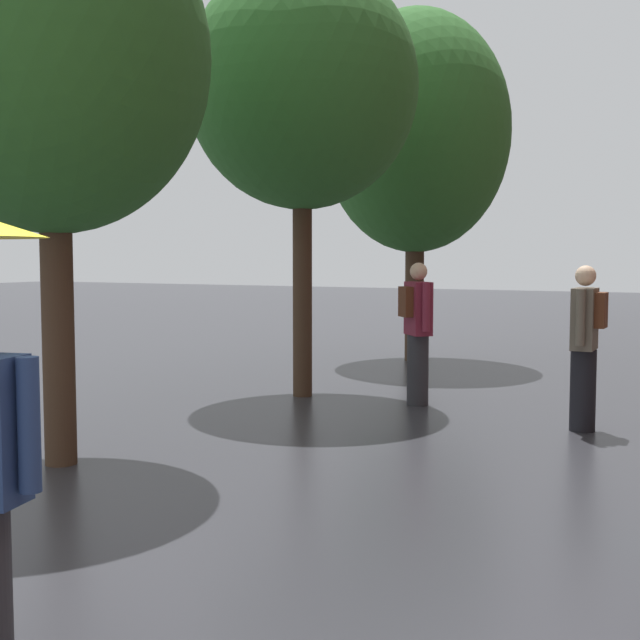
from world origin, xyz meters
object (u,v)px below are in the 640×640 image
Objects in this scene: street_tree_2 at (416,132)px; pedestrian_walking_midground at (417,330)px; street_tree_0 at (52,57)px; street_tree_1 at (302,87)px; pedestrian_walking_far at (585,343)px.

street_tree_2 is 3.44× the size of pedestrian_walking_midground.
street_tree_0 is 0.91× the size of street_tree_1.
street_tree_0 is at bearing -91.41° from street_tree_2.
street_tree_1 is 3.20× the size of pedestrian_walking_far.
pedestrian_walking_midground is (1.54, 0.04, -2.98)m from street_tree_1.
pedestrian_walking_far is at bearing -17.28° from pedestrian_walking_midground.
street_tree_2 reaches higher than pedestrian_walking_far.
street_tree_2 reaches higher than street_tree_1.
pedestrian_walking_midground reaches higher than pedestrian_walking_far.
street_tree_1 is at bearing -178.49° from pedestrian_walking_midground.
pedestrian_walking_midground is at bearing 66.95° from street_tree_0.
street_tree_0 reaches higher than pedestrian_walking_midground.
street_tree_0 is 2.90× the size of pedestrian_walking_midground.
street_tree_1 is at bearing -89.87° from street_tree_2.
street_tree_0 is 2.92× the size of pedestrian_walking_far.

